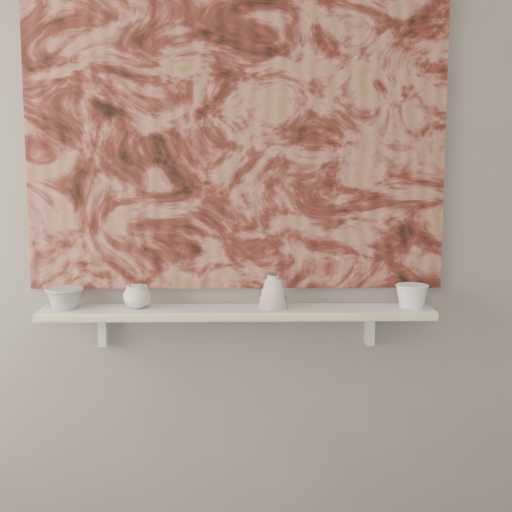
{
  "coord_description": "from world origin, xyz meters",
  "views": [
    {
      "loc": [
        0.02,
        -1.0,
        1.44
      ],
      "look_at": [
        0.07,
        1.49,
        1.12
      ],
      "focal_mm": 50.0,
      "sensor_mm": 36.0,
      "label": 1
    }
  ],
  "objects_px": {
    "shelf": "(237,312)",
    "bowl_white": "(412,296)",
    "painting": "(236,136)",
    "bowl_grey": "(65,298)",
    "cup_cream": "(137,296)",
    "bell_vessel": "(273,292)"
  },
  "relations": [
    {
      "from": "bowl_grey",
      "to": "bowl_white",
      "type": "height_order",
      "value": "bowl_white"
    },
    {
      "from": "shelf",
      "to": "bowl_white",
      "type": "xyz_separation_m",
      "value": [
        0.63,
        0.0,
        0.06
      ]
    },
    {
      "from": "painting",
      "to": "cup_cream",
      "type": "height_order",
      "value": "painting"
    },
    {
      "from": "shelf",
      "to": "painting",
      "type": "relative_size",
      "value": 0.93
    },
    {
      "from": "painting",
      "to": "bell_vessel",
      "type": "bearing_deg",
      "value": -31.78
    },
    {
      "from": "shelf",
      "to": "bowl_white",
      "type": "distance_m",
      "value": 0.63
    },
    {
      "from": "shelf",
      "to": "cup_cream",
      "type": "height_order",
      "value": "cup_cream"
    },
    {
      "from": "shelf",
      "to": "bowl_grey",
      "type": "xyz_separation_m",
      "value": [
        -0.61,
        0.0,
        0.05
      ]
    },
    {
      "from": "bowl_grey",
      "to": "cup_cream",
      "type": "xyz_separation_m",
      "value": [
        0.26,
        0.0,
        0.0
      ]
    },
    {
      "from": "shelf",
      "to": "cup_cream",
      "type": "relative_size",
      "value": 14.62
    },
    {
      "from": "bell_vessel",
      "to": "bowl_white",
      "type": "distance_m",
      "value": 0.5
    },
    {
      "from": "painting",
      "to": "bowl_grey",
      "type": "relative_size",
      "value": 11.0
    },
    {
      "from": "shelf",
      "to": "bell_vessel",
      "type": "bearing_deg",
      "value": 0.0
    },
    {
      "from": "painting",
      "to": "cup_cream",
      "type": "relative_size",
      "value": 15.66
    },
    {
      "from": "painting",
      "to": "bowl_grey",
      "type": "distance_m",
      "value": 0.84
    },
    {
      "from": "cup_cream",
      "to": "shelf",
      "type": "bearing_deg",
      "value": 0.0
    },
    {
      "from": "bowl_grey",
      "to": "bowl_white",
      "type": "xyz_separation_m",
      "value": [
        1.24,
        0.0,
        0.0
      ]
    },
    {
      "from": "shelf",
      "to": "bowl_grey",
      "type": "relative_size",
      "value": 10.27
    },
    {
      "from": "cup_cream",
      "to": "bell_vessel",
      "type": "height_order",
      "value": "bell_vessel"
    },
    {
      "from": "shelf",
      "to": "painting",
      "type": "xyz_separation_m",
      "value": [
        0.0,
        0.08,
        0.62
      ]
    },
    {
      "from": "shelf",
      "to": "painting",
      "type": "height_order",
      "value": "painting"
    },
    {
      "from": "painting",
      "to": "bowl_white",
      "type": "xyz_separation_m",
      "value": [
        0.63,
        -0.08,
        -0.57
      ]
    }
  ]
}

